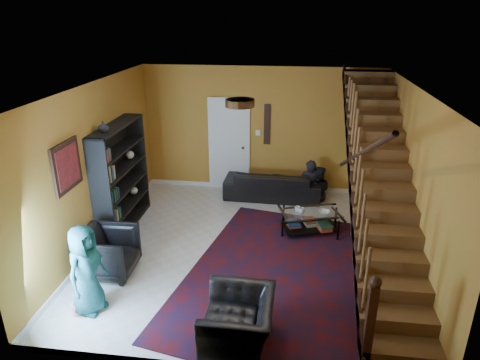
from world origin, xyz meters
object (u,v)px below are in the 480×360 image
Objects in this scene: armchair_left at (108,252)px; sofa at (273,184)px; armchair_right at (238,322)px; coffee_table at (310,221)px; bookshelf at (122,179)px.

sofa is at bearing -37.35° from armchair_left.
armchair_right is 0.82× the size of coffee_table.
sofa is at bearing 31.85° from bookshelf.
bookshelf is 3.29m from sofa.
coffee_table is (0.79, -1.52, -0.08)m from sofa.
armchair_left is 2.55m from armchair_right.
armchair_right reaches higher than coffee_table.
bookshelf is 0.95× the size of sofa.
coffee_table is (3.17, 1.78, -0.15)m from armchair_left.
armchair_left is at bearing -150.72° from coffee_table.
bookshelf is at bearing -137.47° from armchair_right.
armchair_right reaches higher than sofa.
armchair_right is at bearing -121.07° from armchair_left.
bookshelf is 1.66× the size of coffee_table.
bookshelf is at bearing 33.79° from sofa.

